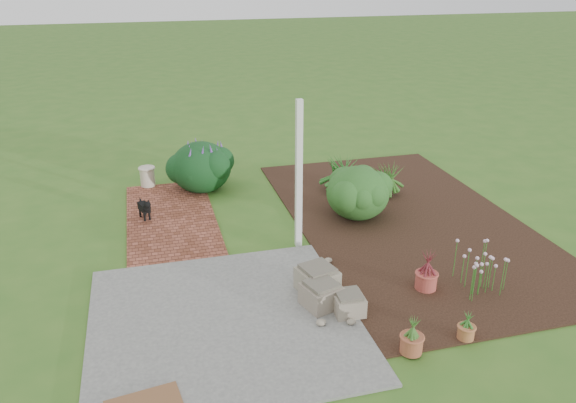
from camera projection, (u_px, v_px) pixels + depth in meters
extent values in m
plane|color=#366720|center=(283.00, 251.00, 9.31)|extent=(80.00, 80.00, 0.00)
cube|color=#60605D|center=(224.00, 321.00, 7.45)|extent=(3.50, 3.50, 0.04)
cube|color=brown|center=(171.00, 218.00, 10.46)|extent=(1.60, 3.50, 0.04)
cube|color=black|center=(407.00, 221.00, 10.34)|extent=(4.00, 7.00, 0.03)
cube|color=white|center=(299.00, 176.00, 8.98)|extent=(0.10, 0.10, 2.50)
cube|color=#786F5B|center=(321.00, 295.00, 7.71)|extent=(0.59, 0.59, 0.31)
cube|color=gray|center=(348.00, 304.00, 7.56)|extent=(0.41, 0.41, 0.26)
cube|color=gray|center=(317.00, 280.00, 8.05)|extent=(0.62, 0.62, 0.33)
cube|color=black|center=(144.00, 207.00, 10.30)|extent=(0.23, 0.34, 0.14)
cylinder|color=black|center=(145.00, 217.00, 10.25)|extent=(0.04, 0.04, 0.16)
cylinder|color=black|center=(150.00, 216.00, 10.30)|extent=(0.04, 0.04, 0.16)
cylinder|color=black|center=(140.00, 213.00, 10.42)|extent=(0.04, 0.04, 0.16)
cylinder|color=black|center=(145.00, 212.00, 10.47)|extent=(0.04, 0.04, 0.16)
sphere|color=black|center=(147.00, 205.00, 10.11)|extent=(0.13, 0.13, 0.13)
cone|color=black|center=(140.00, 200.00, 10.39)|extent=(0.08, 0.11, 0.12)
cylinder|color=beige|center=(147.00, 177.00, 11.82)|extent=(0.34, 0.34, 0.40)
ellipsoid|color=#0E4015|center=(358.00, 192.00, 10.31)|extent=(1.50, 1.50, 0.99)
cylinder|color=#AC443A|center=(426.00, 281.00, 8.14)|extent=(0.31, 0.31, 0.25)
cylinder|color=#AA6239|center=(466.00, 332.00, 7.07)|extent=(0.23, 0.23, 0.18)
cylinder|color=#9E5135|center=(411.00, 344.00, 6.81)|extent=(0.30, 0.30, 0.23)
ellipsoid|color=black|center=(201.00, 166.00, 11.59)|extent=(1.38, 1.38, 1.06)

